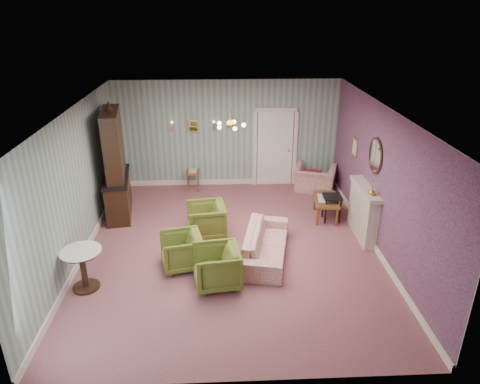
{
  "coord_description": "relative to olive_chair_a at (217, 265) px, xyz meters",
  "views": [
    {
      "loc": [
        -0.19,
        -7.88,
        4.74
      ],
      "look_at": [
        0.2,
        0.4,
        1.1
      ],
      "focal_mm": 32.64,
      "sensor_mm": 36.0,
      "label": 1
    }
  ],
  "objects": [
    {
      "name": "ceiling",
      "position": [
        0.3,
        1.26,
        2.49
      ],
      "size": [
        7.0,
        7.0,
        0.0
      ],
      "primitive_type": "plane",
      "rotation": [
        3.14,
        0.0,
        0.0
      ],
      "color": "white",
      "rests_on": "ground"
    },
    {
      "name": "wall_right",
      "position": [
        3.3,
        1.26,
        1.04
      ],
      "size": [
        0.0,
        7.0,
        7.0
      ],
      "primitive_type": "plane",
      "rotation": [
        1.57,
        0.0,
        -1.57
      ],
      "color": "gray",
      "rests_on": "ground"
    },
    {
      "name": "wall_left",
      "position": [
        -2.7,
        1.26,
        1.04
      ],
      "size": [
        0.0,
        7.0,
        7.0
      ],
      "primitive_type": "plane",
      "rotation": [
        1.57,
        0.0,
        1.57
      ],
      "color": "gray",
      "rests_on": "ground"
    },
    {
      "name": "fireplace",
      "position": [
        3.16,
        1.66,
        0.17
      ],
      "size": [
        0.3,
        1.4,
        1.16
      ],
      "primitive_type": null,
      "color": "beige",
      "rests_on": "floor"
    },
    {
      "name": "olive_chair_c",
      "position": [
        -0.23,
        1.84,
        0.0
      ],
      "size": [
        0.84,
        0.88,
        0.82
      ],
      "primitive_type": "imported",
      "rotation": [
        0.0,
        0.0,
        -1.44
      ],
      "color": "#5E6B25",
      "rests_on": "floor"
    },
    {
      "name": "framed_print",
      "position": [
        3.27,
        3.01,
        1.19
      ],
      "size": [
        0.04,
        0.34,
        0.42
      ],
      "primitive_type": null,
      "color": "gold",
      "rests_on": "wall_right"
    },
    {
      "name": "sconce_right",
      "position": [
        -0.05,
        4.7,
        1.29
      ],
      "size": [
        0.16,
        0.12,
        0.3
      ],
      "primitive_type": null,
      "color": "gold",
      "rests_on": "wall_back"
    },
    {
      "name": "dresser",
      "position": [
        -2.35,
        3.02,
        0.93
      ],
      "size": [
        0.8,
        1.67,
        2.68
      ],
      "primitive_type": null,
      "rotation": [
        0.0,
        0.0,
        0.16
      ],
      "color": "black",
      "rests_on": "floor"
    },
    {
      "name": "nesting_table",
      "position": [
        -0.65,
        4.38,
        -0.12
      ],
      "size": [
        0.35,
        0.45,
        0.58
      ],
      "primitive_type": null,
      "rotation": [
        0.0,
        0.0,
        0.01
      ],
      "color": "brown",
      "rests_on": "floor"
    },
    {
      "name": "mantel_vase",
      "position": [
        3.14,
        1.26,
        0.83
      ],
      "size": [
        0.15,
        0.15,
        0.15
      ],
      "primitive_type": "imported",
      "color": "gold",
      "rests_on": "fireplace"
    },
    {
      "name": "oval_mirror",
      "position": [
        3.26,
        1.66,
        1.44
      ],
      "size": [
        0.04,
        0.76,
        0.84
      ],
      "primitive_type": null,
      "color": "white",
      "rests_on": "wall_right"
    },
    {
      "name": "wingback_chair",
      "position": [
        2.64,
        4.17,
        0.05
      ],
      "size": [
        1.22,
        0.99,
        0.93
      ],
      "primitive_type": "imported",
      "rotation": [
        0.0,
        0.0,
        2.81
      ],
      "color": "#A54255",
      "rests_on": "floor"
    },
    {
      "name": "floor",
      "position": [
        0.3,
        1.26,
        -0.41
      ],
      "size": [
        7.0,
        7.0,
        0.0
      ],
      "primitive_type": "plane",
      "color": "#93555E",
      "rests_on": "ground"
    },
    {
      "name": "wall_back",
      "position": [
        0.3,
        4.76,
        1.04
      ],
      "size": [
        6.0,
        0.0,
        6.0
      ],
      "primitive_type": "plane",
      "rotation": [
        1.57,
        0.0,
        0.0
      ],
      "color": "gray",
      "rests_on": "ground"
    },
    {
      "name": "pedestal_table",
      "position": [
        -2.35,
        0.0,
        -0.02
      ],
      "size": [
        0.82,
        0.82,
        0.78
      ],
      "primitive_type": null,
      "rotation": [
        0.0,
        0.0,
        0.16
      ],
      "color": "black",
      "rests_on": "floor"
    },
    {
      "name": "coffee_table",
      "position": [
        2.56,
        2.56,
        -0.16
      ],
      "size": [
        0.66,
        1.04,
        0.5
      ],
      "primitive_type": null,
      "rotation": [
        0.0,
        0.0,
        -0.12
      ],
      "color": "brown",
      "rests_on": "floor"
    },
    {
      "name": "door",
      "position": [
        1.6,
        4.72,
        0.67
      ],
      "size": [
        1.12,
        0.12,
        2.16
      ],
      "primitive_type": null,
      "color": "white",
      "rests_on": "floor"
    },
    {
      "name": "sconce_left",
      "position": [
        -1.15,
        4.7,
        1.29
      ],
      "size": [
        0.16,
        0.12,
        0.3
      ],
      "primitive_type": null,
      "color": "gold",
      "rests_on": "wall_back"
    },
    {
      "name": "wall_right_floral",
      "position": [
        3.28,
        1.26,
        1.04
      ],
      "size": [
        0.0,
        7.0,
        7.0
      ],
      "primitive_type": "plane",
      "rotation": [
        1.57,
        0.0,
        -1.57
      ],
      "color": "#BB5D85",
      "rests_on": "ground"
    },
    {
      "name": "burgundy_cushion",
      "position": [
        2.59,
        4.02,
        0.07
      ],
      "size": [
        0.41,
        0.28,
        0.39
      ],
      "primitive_type": "cube",
      "rotation": [
        0.17,
        0.0,
        -0.35
      ],
      "color": "maroon",
      "rests_on": "wingback_chair"
    },
    {
      "name": "sofa_chintz",
      "position": [
        0.98,
        0.9,
        -0.02
      ],
      "size": [
        0.98,
        2.09,
        0.79
      ],
      "primitive_type": "imported",
      "rotation": [
        0.0,
        0.0,
        1.37
      ],
      "color": "#A54255",
      "rests_on": "floor"
    },
    {
      "name": "chandelier",
      "position": [
        0.3,
        1.26,
        2.22
      ],
      "size": [
        0.56,
        0.56,
        0.36
      ],
      "primitive_type": null,
      "color": "gold",
      "rests_on": "ceiling"
    },
    {
      "name": "gilt_mirror_back",
      "position": [
        -0.6,
        4.72,
        1.29
      ],
      "size": [
        0.28,
        0.06,
        0.36
      ],
      "primitive_type": null,
      "color": "gold",
      "rests_on": "wall_back"
    },
    {
      "name": "side_table_black",
      "position": [
        2.67,
        2.41,
        -0.1
      ],
      "size": [
        0.43,
        0.43,
        0.63
      ],
      "primitive_type": null,
      "rotation": [
        0.0,
        0.0,
        -0.03
      ],
      "color": "black",
      "rests_on": "floor"
    },
    {
      "name": "olive_chair_b",
      "position": [
        -0.68,
        0.62,
        -0.03
      ],
      "size": [
        0.84,
        0.88,
        0.77
      ],
      "primitive_type": "imported",
      "rotation": [
        0.0,
        0.0,
        -1.35
      ],
      "color": "#5E6B25",
      "rests_on": "floor"
    },
    {
      "name": "wall_front",
      "position": [
        0.3,
        -2.24,
        1.04
      ],
      "size": [
        6.0,
        0.0,
        6.0
      ],
      "primitive_type": "plane",
      "rotation": [
        -1.57,
        0.0,
        0.0
      ],
      "color": "gray",
      "rests_on": "ground"
    },
    {
      "name": "olive_chair_a",
      "position": [
        0.0,
        0.0,
        0.0
      ],
      "size": [
        0.85,
        0.89,
        0.82
      ],
      "primitive_type": "imported",
      "rotation": [
        0.0,
        0.0,
        -1.43
      ],
      "color": "#5E6B25",
      "rests_on": "floor"
    }
  ]
}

